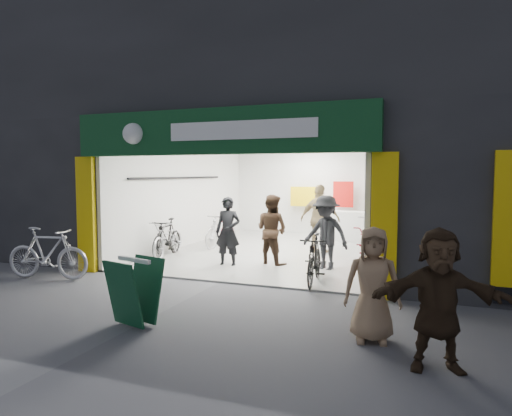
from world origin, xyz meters
The scene contains 17 objects.
ground centered at (0.00, 0.00, 0.00)m, with size 60.00×60.00×0.00m, color #56565B.
building centered at (0.91, 4.99, 4.31)m, with size 17.00×10.27×8.00m.
bike_left_front centered at (-2.50, 2.18, 0.49)m, with size 0.65×1.85×0.97m, color silver.
bike_left_midfront centered at (-2.50, 2.10, 0.52)m, with size 0.48×1.72×1.03m, color black.
bike_left_midback centered at (-2.03, 5.02, 0.45)m, with size 0.59×1.70×0.89m, color maroon.
bike_left_back centered at (-1.80, 4.00, 0.53)m, with size 0.50×1.76×1.06m, color #ADACB1.
bike_right_front centered at (1.85, 0.60, 0.50)m, with size 0.47×1.67×1.01m, color black.
bike_right_mid centered at (2.50, 3.45, 0.46)m, with size 0.61×1.74×0.92m, color maroon.
bike_right_back centered at (2.50, 4.61, 0.56)m, with size 0.53×1.87×1.13m, color #A9A9AE.
parked_bike centered at (-3.49, -0.98, 0.55)m, with size 0.52×1.84×1.11m, color silver.
customer_a centered at (-0.48, 1.56, 0.84)m, with size 0.61×0.40×1.68m, color black.
customer_b centered at (0.43, 2.13, 0.86)m, with size 0.84×0.65×1.72m, color #3A271A.
customer_c centered at (1.80, 1.93, 0.86)m, with size 1.12×0.64×1.73m, color black.
customer_d centered at (1.20, 3.99, 0.96)m, with size 1.13×0.47×1.93m, color olive.
pedestrian_near centered at (3.30, -2.20, 0.77)m, with size 0.75×0.49×1.53m, color #9B7B5A.
pedestrian_far centered at (4.10, -2.85, 0.81)m, with size 1.51×0.48×1.63m, color #322317.
sandwich_board centered at (-0.02, -2.80, 0.53)m, with size 0.77×0.78×0.97m.
Camera 1 is at (3.95, -8.29, 2.23)m, focal length 32.00 mm.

